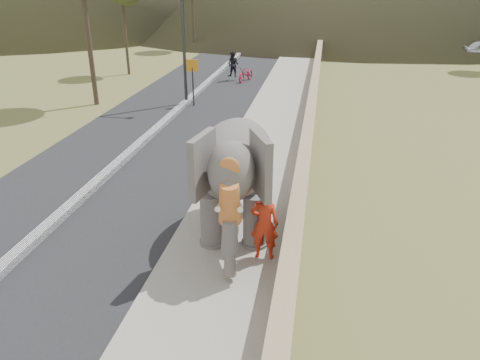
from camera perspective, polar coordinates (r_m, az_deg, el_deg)
ground at (r=10.10m, az=-4.13°, el=-15.54°), size 160.00×160.00×0.00m
road at (r=19.94m, az=-11.30°, el=4.79°), size 7.00×120.00×0.03m
median at (r=19.91m, az=-11.32°, el=5.05°), size 0.35×120.00×0.22m
walkway at (r=18.75m, az=3.16°, el=4.19°), size 3.00×120.00×0.15m
parapet at (r=18.49m, az=8.29°, el=5.24°), size 0.30×120.00×1.10m
lamppost at (r=24.54m, az=-6.35°, el=20.25°), size 1.76×0.36×8.00m
signboard at (r=24.56m, az=-5.80°, el=12.67°), size 0.60×0.08×2.40m
elephant_and_man at (r=12.03m, az=-0.50°, el=0.73°), size 2.65×4.46×3.06m
motorcyclist at (r=30.59m, az=0.10°, el=13.24°), size 1.86×1.93×1.85m
trees at (r=37.02m, az=13.88°, el=19.33°), size 48.06×33.51×9.00m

